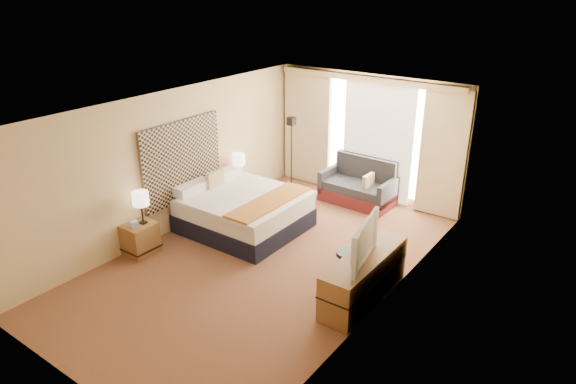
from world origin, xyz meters
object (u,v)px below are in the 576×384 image
Objects in this scene: media_dresser at (364,277)px; loveseat at (359,188)px; lamp_left at (140,199)px; nightstand_right at (238,192)px; television at (358,240)px; floor_lamp at (291,139)px; lamp_right at (239,160)px; bed at (244,211)px; nightstand_left at (140,239)px; desk_chair at (352,255)px.

media_dresser is 3.51m from loveseat.
nightstand_right is at bearing 91.04° from lamp_left.
lamp_left is (-1.91, -4.03, 0.69)m from loveseat.
television reaches higher than lamp_left.
media_dresser is 4.42m from floor_lamp.
lamp_left is 0.53× the size of television.
television is at bearing -106.34° from media_dresser.
television reaches higher than lamp_right.
lamp_right is (-0.04, 2.51, -0.03)m from lamp_left.
bed is 1.88× the size of television.
lamp_right reaches higher than loveseat.
nightstand_left is 3.58m from desk_chair.
nightstand_left is 0.51× the size of television.
television is (3.61, 0.81, 0.02)m from lamp_left.
loveseat is at bearing 15.84° from television.
nightstand_right is (0.00, 2.50, 0.00)m from nightstand_left.
bed is (0.81, -0.75, 0.09)m from nightstand_right.
lamp_right reaches higher than nightstand_left.
desk_chair is (3.29, -1.10, 0.13)m from nightstand_right.
bed is 3.76× the size of lamp_right.
bed is at bearing -42.91° from nightstand_right.
lamp_left reaches higher than loveseat.
loveseat is at bearing 39.18° from nightstand_right.
nightstand_left is at bearing -90.00° from nightstand_right.
lamp_right is (-3.29, 1.17, 0.56)m from desk_chair.
lamp_left is at bearing -95.18° from floor_lamp.
television is (0.36, -0.52, 0.60)m from desk_chair.
floor_lamp is (-1.57, -0.23, 0.85)m from loveseat.
desk_chair is (3.29, 1.40, 0.13)m from nightstand_left.
television reaches higher than loveseat.
bed is 1.31m from lamp_right.
floor_lamp reaches higher than media_dresser.
television reaches higher than media_dresser.
bed is 2.22× the size of desk_chair.
nightstand_left is 2.67m from lamp_right.
lamp_right is at bearing 89.59° from nightstand_right.
floor_lamp is at bearing 139.64° from media_dresser.
media_dresser is at bearing -28.29° from television.
bed is 1.25× the size of floor_lamp.
nightstand_left is 4.54m from loveseat.
media_dresser is at bearing -21.40° from nightstand_right.
loveseat reaches higher than media_dresser.
media_dresser is 2.97m from bed.
lamp_left is (-3.25, -1.34, 0.59)m from desk_chair.
nightstand_right is at bearing -139.49° from loveseat.
lamp_left reaches higher than lamp_right.
lamp_right is at bearing 134.28° from bed.
floor_lamp reaches higher than desk_chair.
lamp_left is 2.51m from lamp_right.
nightstand_right is at bearing -90.41° from lamp_right.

